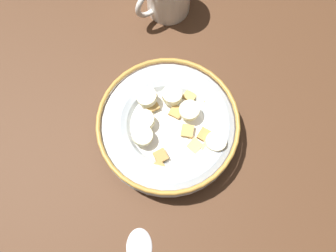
% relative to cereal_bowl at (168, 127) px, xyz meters
% --- Properties ---
extents(ground_plane, '(1.38, 1.38, 0.02)m').
position_rel_cereal_bowl_xyz_m(ground_plane, '(0.00, 0.00, -0.04)').
color(ground_plane, '#472B19').
extents(cereal_bowl, '(0.19, 0.19, 0.06)m').
position_rel_cereal_bowl_xyz_m(cereal_bowl, '(0.00, 0.00, 0.00)').
color(cereal_bowl, '#B2BCC6').
rests_on(cereal_bowl, ground_plane).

